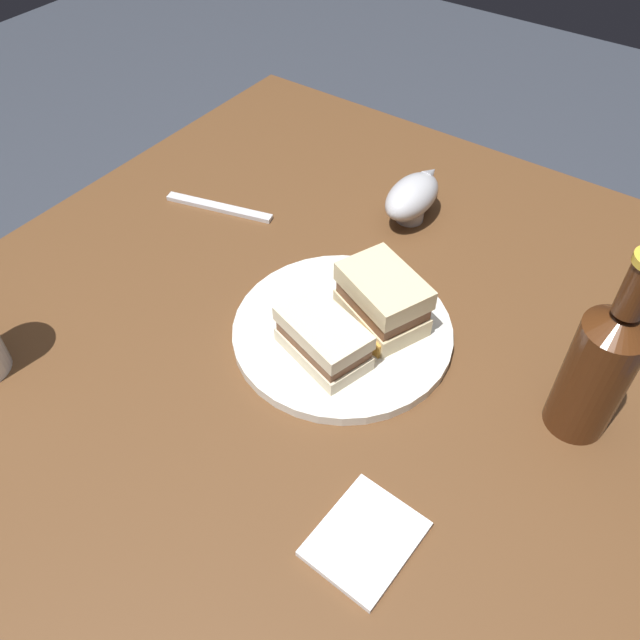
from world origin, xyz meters
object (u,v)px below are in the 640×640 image
sandwich_half_right (383,299)px  gravy_boat (412,196)px  cider_bottle (599,366)px  plate (342,331)px  sandwich_half_left (323,339)px  napkin (365,539)px  fork (219,207)px

sandwich_half_right → gravy_boat: (0.23, 0.08, -0.01)m
gravy_boat → cider_bottle: bearing=-122.9°
plate → sandwich_half_left: bearing=-174.0°
sandwich_half_right → napkin: 0.30m
sandwich_half_right → gravy_boat: 0.24m
plate → gravy_boat: bearing=10.9°
plate → cider_bottle: size_ratio=1.14×
gravy_boat → fork: size_ratio=0.71×
plate → sandwich_half_right: (0.04, -0.03, 0.04)m
sandwich_half_right → plate: bearing=140.5°
plate → fork: (0.11, 0.31, -0.00)m
plate → fork: 0.33m
gravy_boat → fork: gravy_boat is taller
napkin → gravy_boat: bearing=25.0°
sandwich_half_right → fork: bearing=78.3°
sandwich_half_left → sandwich_half_right: 0.10m
sandwich_half_left → sandwich_half_right: size_ratio=0.97×
gravy_boat → cider_bottle: cider_bottle is taller
cider_bottle → napkin: cider_bottle is taller
plate → napkin: (-0.22, -0.17, -0.00)m
sandwich_half_left → fork: 0.36m
sandwich_half_right → cider_bottle: (0.00, -0.26, 0.05)m
sandwich_half_left → gravy_boat: 0.32m
plate → fork: plate is taller
sandwich_half_left → cider_bottle: (0.10, -0.29, 0.06)m
fork → napkin: bearing=130.6°
sandwich_half_right → gravy_boat: bearing=20.4°
napkin → plate: bearing=38.6°
cider_bottle → sandwich_half_left: bearing=108.3°
plate → gravy_boat: (0.27, 0.05, 0.03)m
napkin → fork: 0.59m
sandwich_half_left → cider_bottle: cider_bottle is taller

